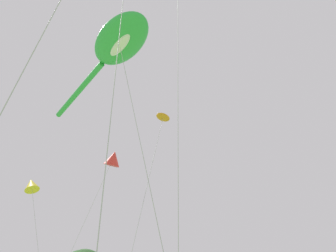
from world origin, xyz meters
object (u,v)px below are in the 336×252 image
object	(u,v)px
small_kite_delta_white	(113,159)
small_kite_box_yellow	(163,119)
small_kite_streamer_purple	(32,185)
big_show_kite	(117,45)

from	to	relation	value
small_kite_delta_white	small_kite_box_yellow	bearing A→B (deg)	88.28
small_kite_box_yellow	small_kite_streamer_purple	distance (m)	10.06
big_show_kite	small_kite_delta_white	xyz separation A→B (m)	(2.93, 8.56, -1.64)
big_show_kite	small_kite_streamer_purple	size ratio (longest dim) A/B	1.43
big_show_kite	small_kite_box_yellow	xyz separation A→B (m)	(3.12, 0.76, -3.33)
small_kite_delta_white	small_kite_streamer_purple	bearing A→B (deg)	-13.00
big_show_kite	small_kite_streamer_purple	distance (m)	10.59
small_kite_streamer_purple	small_kite_delta_white	bearing A→B (deg)	-63.70
small_kite_delta_white	small_kite_streamer_purple	world-z (taller)	small_kite_delta_white
small_kite_box_yellow	small_kite_delta_white	distance (m)	7.98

